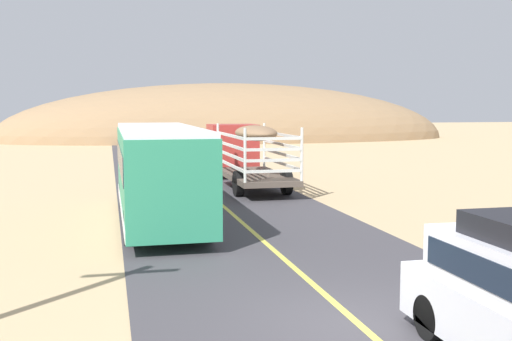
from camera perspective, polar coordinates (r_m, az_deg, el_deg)
name	(u,v)px	position (r m, az deg, el deg)	size (l,w,h in m)	color
ground_plane	(355,322)	(11.73, 9.13, -13.62)	(240.00, 240.00, 0.00)	tan
road_surface	(355,321)	(11.73, 9.13, -13.58)	(8.00, 120.00, 0.02)	#423F44
road_centre_line	(355,321)	(11.72, 9.13, -13.52)	(0.16, 117.60, 0.00)	#D8CC4C
livestock_truck	(241,148)	(31.20, -1.40, 2.08)	(2.53, 9.70, 3.02)	#B2332D
bus	(159,171)	(20.86, -8.95, -0.07)	(2.54, 10.00, 3.21)	#2D8C66
car_far	(208,159)	(37.51, -4.49, 1.04)	(1.80, 4.40, 1.46)	black
distant_hill	(230,139)	(72.03, -2.42, 2.88)	(52.91, 19.42, 12.97)	#957553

